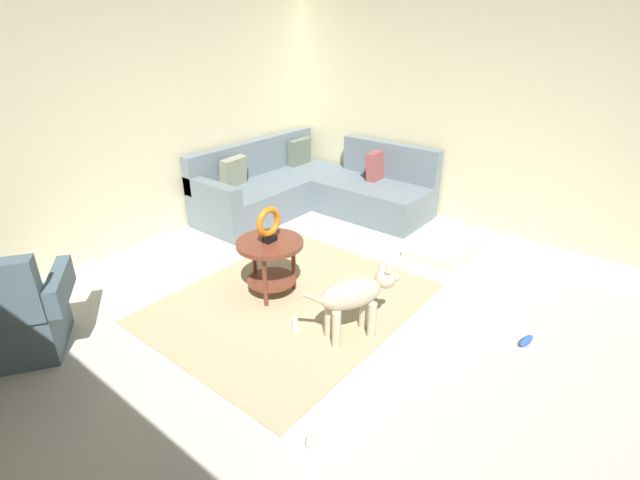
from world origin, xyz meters
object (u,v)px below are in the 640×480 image
Objects in this scene: dog_toy_ball at (312,441)px; dog_toy_bone at (526,341)px; torus_sculpture at (269,224)px; sectional_couch at (310,190)px; dog_bed_mat at (444,248)px; dog_toy_rope at (295,325)px; armchair at (12,318)px; side_table at (270,254)px; dog at (356,296)px.

dog_toy_ball reaches higher than dog_toy_bone.
sectional_couch is at bearing 30.39° from torus_sculpture.
dog_toy_rope is at bearing 170.48° from dog_bed_mat.
dog_bed_mat reaches higher than dog_toy_ball.
side_table is (1.81, -0.89, 0.09)m from armchair.
armchair is 11.75× the size of dog_toy_ball.
torus_sculpture is 2.11× the size of dog_toy_rope.
sectional_couch is 2.12m from side_table.
sectional_couch reaches higher than dog_toy_ball.
torus_sculpture is 2.12m from dog_bed_mat.
dog_bed_mat reaches higher than dog_toy_rope.
dog_bed_mat is (1.82, -0.86, -0.37)m from side_table.
dog_toy_ball reaches higher than dog_toy_rope.
armchair reaches higher than dog_bed_mat.
dog_bed_mat is 4.44× the size of dog_toy_bone.
dog_bed_mat is at bearing 120.74° from dog.
dog_toy_rope is (-0.26, -0.51, -0.69)m from torus_sculpture.
sectional_couch is 2.81× the size of dog_bed_mat.
dog is 5.02× the size of dog_toy_rope.
side_table is 0.97m from dog.
sectional_couch is at bearing 165.04° from dog.
dog_bed_mat is at bearing -25.43° from torus_sculpture.
torus_sculpture reaches higher than dog_bed_mat.
side_table is at bearing 154.57° from dog_bed_mat.
sectional_couch is at bearing 70.59° from dog_toy_bone.
side_table reaches higher than dog_toy_ball.
dog reaches higher than dog_toy_rope.
torus_sculpture reaches higher than dog_toy_bone.
sectional_couch is at bearing 89.64° from dog_bed_mat.
dog_bed_mat reaches higher than dog_toy_bone.
armchair is at bearing -108.75° from dog.
side_table is at bearing 90.00° from torus_sculpture.
torus_sculpture is (0.00, -0.00, 0.29)m from side_table.
dog is at bearing -64.09° from dog_toy_rope.
side_table is 2.24m from dog_toy_bone.
torus_sculpture is 2.30m from dog_toy_bone.
dog reaches higher than dog_toy_bone.
dog_toy_bone is (0.72, -2.08, -0.39)m from side_table.
armchair is 2.41m from dog_toy_ball.
sectional_couch reaches higher than dog_toy_rope.
dog_toy_rope is at bearing -116.88° from side_table.
sectional_couch is 2.77m from dog.
dog_bed_mat is at bearing -25.43° from side_table.
dog is 1.39m from dog_toy_bone.
torus_sculpture is 1.02m from dog.
sectional_couch and armchair have the same top height.
sectional_couch reaches higher than dog_toy_bone.
dog_toy_rope is at bearing -142.78° from sectional_couch.
dog_toy_ball is 0.55× the size of dog_toy_rope.
dog is 9.12× the size of dog_toy_ball.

